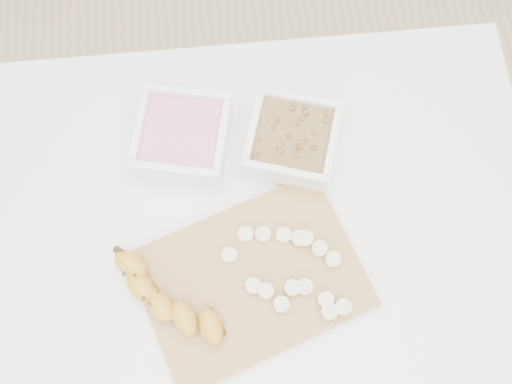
{
  "coord_description": "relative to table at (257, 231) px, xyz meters",
  "views": [
    {
      "loc": [
        -0.03,
        -0.25,
        1.72
      ],
      "look_at": [
        0.0,
        0.03,
        0.81
      ],
      "focal_mm": 40.0,
      "sensor_mm": 36.0,
      "label": 1
    }
  ],
  "objects": [
    {
      "name": "ground",
      "position": [
        0.0,
        0.0,
        -0.65
      ],
      "size": [
        3.5,
        3.5,
        0.0
      ],
      "primitive_type": "plane",
      "color": "#C6AD89",
      "rests_on": "ground"
    },
    {
      "name": "table",
      "position": [
        0.0,
        0.0,
        0.0
      ],
      "size": [
        1.0,
        0.7,
        0.75
      ],
      "color": "white",
      "rests_on": "ground"
    },
    {
      "name": "bowl_yogurt",
      "position": [
        -0.12,
        0.15,
        0.13
      ],
      "size": [
        0.19,
        0.19,
        0.07
      ],
      "color": "white",
      "rests_on": "table"
    },
    {
      "name": "bowl_granola",
      "position": [
        0.07,
        0.13,
        0.13
      ],
      "size": [
        0.19,
        0.19,
        0.07
      ],
      "color": "white",
      "rests_on": "table"
    },
    {
      "name": "cutting_board",
      "position": [
        -0.02,
        -0.11,
        0.1
      ],
      "size": [
        0.42,
        0.36,
        0.01
      ],
      "primitive_type": "cube",
      "rotation": [
        0.0,
        0.0,
        0.33
      ],
      "color": "#AA7A4C",
      "rests_on": "table"
    },
    {
      "name": "banana",
      "position": [
        -0.16,
        -0.13,
        0.13
      ],
      "size": [
        0.18,
        0.21,
        0.04
      ],
      "primitive_type": null,
      "rotation": [
        0.0,
        0.0,
        0.64
      ],
      "color": "#BC8A25",
      "rests_on": "cutting_board"
    },
    {
      "name": "banana_slices",
      "position": [
        0.05,
        -0.1,
        0.12
      ],
      "size": [
        0.2,
        0.17,
        0.02
      ],
      "color": "beige",
      "rests_on": "cutting_board"
    }
  ]
}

